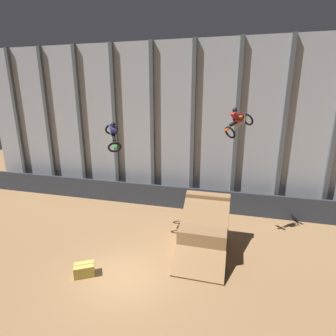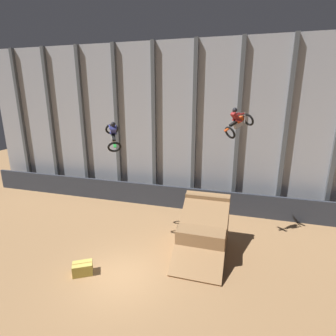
{
  "view_description": "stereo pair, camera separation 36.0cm",
  "coord_description": "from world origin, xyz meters",
  "px_view_note": "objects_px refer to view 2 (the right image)",
  "views": [
    {
      "loc": [
        4.57,
        -9.43,
        8.18
      ],
      "look_at": [
        0.85,
        4.84,
        4.01
      ],
      "focal_mm": 28.0,
      "sensor_mm": 36.0,
      "label": 1
    },
    {
      "loc": [
        4.92,
        -9.33,
        8.18
      ],
      "look_at": [
        0.85,
        4.84,
        4.01
      ],
      "focal_mm": 28.0,
      "sensor_mm": 36.0,
      "label": 2
    }
  ],
  "objects_px": {
    "rider_bike_left_air": "(113,135)",
    "hay_bale_trackside": "(83,268)",
    "rider_bike_right_air": "(238,122)",
    "dirt_ramp": "(204,231)"
  },
  "relations": [
    {
      "from": "rider_bike_left_air",
      "to": "hay_bale_trackside",
      "type": "distance_m",
      "value": 6.83
    },
    {
      "from": "hay_bale_trackside",
      "to": "rider_bike_left_air",
      "type": "bearing_deg",
      "value": 89.05
    },
    {
      "from": "rider_bike_right_air",
      "to": "hay_bale_trackside",
      "type": "distance_m",
      "value": 10.69
    },
    {
      "from": "dirt_ramp",
      "to": "rider_bike_right_air",
      "type": "relative_size",
      "value": 2.5
    },
    {
      "from": "rider_bike_right_air",
      "to": "hay_bale_trackside",
      "type": "height_order",
      "value": "rider_bike_right_air"
    },
    {
      "from": "rider_bike_right_air",
      "to": "hay_bale_trackside",
      "type": "relative_size",
      "value": 1.58
    },
    {
      "from": "dirt_ramp",
      "to": "hay_bale_trackside",
      "type": "relative_size",
      "value": 3.94
    },
    {
      "from": "dirt_ramp",
      "to": "rider_bike_left_air",
      "type": "bearing_deg",
      "value": -178.39
    },
    {
      "from": "rider_bike_left_air",
      "to": "hay_bale_trackside",
      "type": "height_order",
      "value": "rider_bike_left_air"
    },
    {
      "from": "rider_bike_right_air",
      "to": "hay_bale_trackside",
      "type": "bearing_deg",
      "value": -94.29
    }
  ]
}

